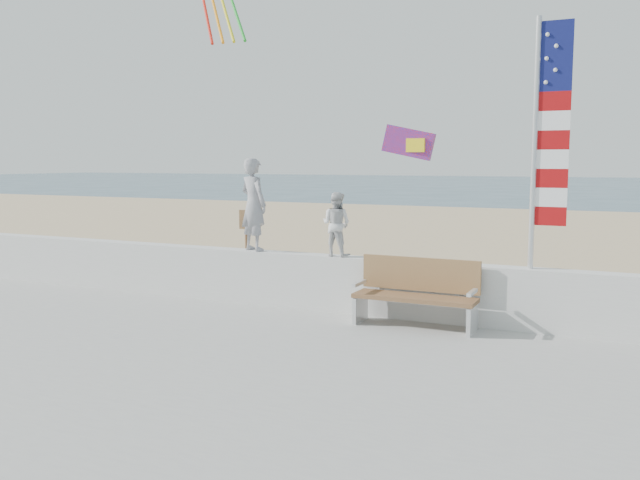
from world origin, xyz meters
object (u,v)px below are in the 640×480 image
at_px(child, 336,224).
at_px(bench, 417,292).
at_px(adult, 254,205).
at_px(flag, 545,133).

distance_m(child, bench, 1.81).
height_order(adult, bench, adult).
bearing_deg(bench, child, 163.08).
height_order(child, flag, flag).
relative_size(adult, child, 1.53).
distance_m(child, flag, 3.45).
bearing_deg(child, adult, 6.55).
height_order(child, bench, child).
bearing_deg(child, flag, -173.46).
relative_size(adult, bench, 0.88).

